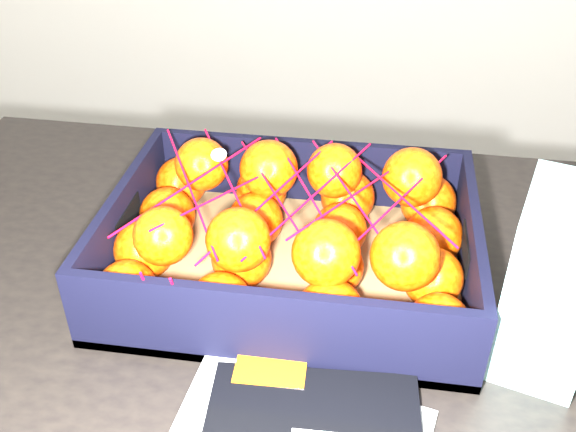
# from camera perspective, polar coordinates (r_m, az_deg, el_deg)

# --- Properties ---
(table) EXTENTS (1.21, 0.82, 0.75)m
(table) POSITION_cam_1_polar(r_m,az_deg,el_deg) (0.89, -0.22, -11.41)
(table) COLOR black
(table) RESTS_ON ground
(produce_crate) EXTENTS (0.45, 0.33, 0.11)m
(produce_crate) POSITION_cam_1_polar(r_m,az_deg,el_deg) (0.83, 0.31, -3.31)
(produce_crate) COLOR olive
(produce_crate) RESTS_ON table
(clementine_heap) EXTENTS (0.43, 0.32, 0.13)m
(clementine_heap) POSITION_cam_1_polar(r_m,az_deg,el_deg) (0.81, 0.63, -1.18)
(clementine_heap) COLOR #EE4205
(clementine_heap) RESTS_ON produce_crate
(mesh_net) EXTENTS (0.37, 0.30, 0.11)m
(mesh_net) POSITION_cam_1_polar(r_m,az_deg,el_deg) (0.77, -0.39, 1.41)
(mesh_net) COLOR red
(mesh_net) RESTS_ON clementine_heap
(retail_carton) EXTENTS (0.12, 0.15, 0.20)m
(retail_carton) POSITION_cam_1_polar(r_m,az_deg,el_deg) (0.74, 21.99, -5.30)
(retail_carton) COLOR white
(retail_carton) RESTS_ON table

